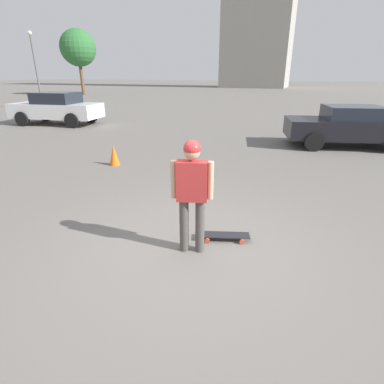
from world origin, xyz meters
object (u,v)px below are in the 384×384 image
Objects in this scene: skateboard at (224,236)px; traffic_cone at (114,155)px; car_parked_near at (349,126)px; car_parked_far at (57,108)px; person at (192,187)px.

skateboard is 4.98m from traffic_cone.
traffic_cone is (-6.32, -5.03, -0.45)m from car_parked_near.
traffic_cone is at bearing 24.79° from car_parked_near.
car_parked_far reaches higher than car_parked_near.
car_parked_near is at bearing 169.93° from car_parked_far.
car_parked_far reaches higher than skateboard.
car_parked_far is (-13.39, 0.12, 0.08)m from car_parked_near.
car_parked_far is 8.76m from traffic_cone.
traffic_cone is (-4.07, 2.87, 0.21)m from skateboard.
person is at bearing 33.60° from skateboard.
car_parked_far is at bearing 125.57° from person.
car_parked_far is at bearing -54.06° from skateboard.
car_parked_near is at bearing 56.42° from person.
car_parked_far is (-10.77, 8.48, -0.18)m from person.
person is 2.03× the size of skateboard.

